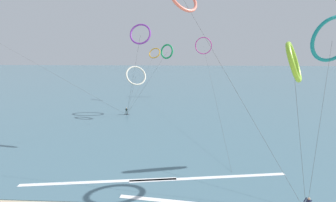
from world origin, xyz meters
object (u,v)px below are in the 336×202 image
object	(u,v)px
kite_emerald	(167,52)
kite_magenta	(204,46)
kite_ivory	(136,76)
kite_teal	(332,39)
surfer_charcoal	(127,111)
kite_violet	(140,34)
kite_amber	(155,53)
kite_lime	(294,62)

from	to	relation	value
kite_emerald	kite_magenta	bearing A→B (deg)	96.98
kite_ivory	kite_teal	size ratio (longest dim) A/B	0.61
kite_magenta	kite_teal	xyz separation A→B (m)	(9.72, -43.25, -0.25)
kite_emerald	kite_ivory	bearing A→B (deg)	-166.20
surfer_charcoal	kite_emerald	distance (m)	17.22
kite_magenta	kite_violet	xyz separation A→B (m)	(-13.98, -37.26, 0.82)
kite_emerald	kite_magenta	size ratio (longest dim) A/B	0.36
kite_amber	kite_lime	world-z (taller)	kite_lime
surfer_charcoal	kite_violet	size ratio (longest dim) A/B	0.09
kite_emerald	kite_lime	world-z (taller)	kite_emerald
kite_ivory	kite_violet	size ratio (longest dim) A/B	0.61
kite_emerald	kite_teal	xyz separation A→B (m)	(20.45, -20.14, 1.48)
kite_amber	kite_violet	bearing A→B (deg)	-67.55
kite_amber	kite_magenta	xyz separation A→B (m)	(15.30, 5.26, 2.28)
kite_emerald	kite_violet	bearing A→B (deg)	-71.04
surfer_charcoal	kite_magenta	size ratio (longest dim) A/B	0.04
kite_emerald	kite_violet	xyz separation A→B (m)	(-3.25, -14.15, 2.56)
kite_magenta	kite_lime	distance (m)	48.58
kite_emerald	kite_magenta	world-z (taller)	kite_magenta
kite_magenta	kite_violet	distance (m)	39.80
kite_amber	kite_violet	world-z (taller)	kite_violet
surfer_charcoal	kite_emerald	bearing A→B (deg)	-5.98
kite_emerald	kite_teal	distance (m)	28.74
kite_magenta	kite_ivory	bearing A→B (deg)	-135.83
kite_magenta	kite_lime	bearing A→B (deg)	-91.18
kite_ivory	kite_lime	size ratio (longest dim) A/B	0.73
surfer_charcoal	kite_teal	distance (m)	40.21
kite_teal	kite_ivory	bearing A→B (deg)	-46.84
kite_amber	kite_teal	xyz separation A→B (m)	(25.02, -37.98, 2.03)
surfer_charcoal	kite_emerald	xyz separation A→B (m)	(9.82, -1.27, 14.09)
kite_magenta	kite_teal	bearing A→B (deg)	-81.87
surfer_charcoal	kite_ivory	distance (m)	8.94
kite_emerald	kite_teal	bearing A→B (deg)	-12.67
kite_amber	kite_ivory	bearing A→B (deg)	-80.42
kite_emerald	kite_lime	size ratio (longest dim) A/B	1.03
kite_amber	kite_teal	distance (m)	45.53
kite_ivory	kite_lime	world-z (taller)	kite_lime
kite_violet	kite_lime	size ratio (longest dim) A/B	1.19
kite_violet	kite_teal	world-z (taller)	kite_violet
kite_emerald	kite_ivory	distance (m)	9.58
kite_ivory	kite_magenta	world-z (taller)	kite_magenta
kite_amber	kite_magenta	world-z (taller)	kite_magenta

